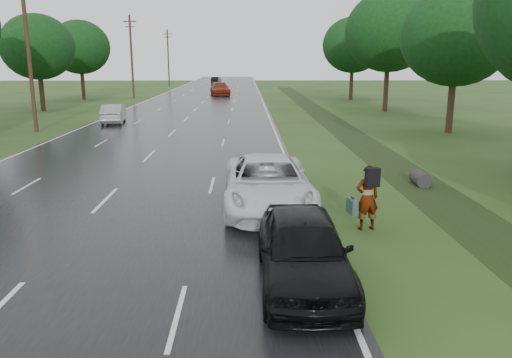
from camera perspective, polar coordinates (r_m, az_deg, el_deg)
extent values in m
cube|color=black|center=(53.89, -6.37, 8.42)|extent=(14.00, 180.00, 0.04)
cube|color=silver|center=(53.71, 0.90, 8.51)|extent=(0.12, 180.00, 0.01)
cube|color=silver|center=(54.90, -13.48, 8.25)|extent=(0.12, 180.00, 0.01)
cube|color=silver|center=(53.89, -6.37, 8.44)|extent=(0.12, 180.00, 0.01)
cube|color=black|center=(29.63, 11.92, 4.07)|extent=(2.20, 120.00, 0.01)
cylinder|color=#2D2D2D|center=(20.15, 18.26, 0.04)|extent=(0.56, 1.00, 0.56)
cylinder|color=#3A2717|center=(36.28, -24.54, 12.78)|extent=(0.26, 0.26, 10.00)
cylinder|color=#3A2717|center=(65.00, -14.03, 13.36)|extent=(0.26, 0.26, 10.00)
cube|color=#3A2717|center=(65.15, -14.24, 17.05)|extent=(1.60, 0.12, 0.12)
cube|color=#3A2717|center=(65.12, -14.21, 16.52)|extent=(1.20, 0.10, 0.10)
cylinder|color=#3A2717|center=(94.52, -10.00, 13.46)|extent=(0.26, 0.26, 10.00)
cube|color=#3A2717|center=(94.62, -10.10, 16.00)|extent=(1.60, 0.12, 0.12)
cube|color=#3A2717|center=(94.60, -10.09, 15.64)|extent=(1.20, 0.10, 0.10)
cylinder|color=#3A2717|center=(35.25, 21.35, 7.79)|extent=(0.44, 0.44, 3.52)
ellipsoid|color=black|center=(35.16, 21.98, 14.90)|extent=(7.00, 7.00, 6.30)
cylinder|color=#3A2717|center=(48.33, 14.63, 9.95)|extent=(0.44, 0.44, 4.16)
ellipsoid|color=black|center=(48.32, 15.00, 15.96)|extent=(8.00, 8.00, 7.20)
cylinder|color=#3A2717|center=(61.86, 10.84, 10.59)|extent=(0.44, 0.44, 3.68)
ellipsoid|color=black|center=(61.82, 11.03, 14.80)|extent=(7.20, 7.20, 6.48)
cylinder|color=#3A2717|center=(51.22, -23.28, 9.02)|extent=(0.44, 0.44, 3.36)
ellipsoid|color=black|center=(51.15, -23.72, 13.66)|extent=(6.60, 6.60, 5.94)
cylinder|color=#3A2717|center=(64.59, -19.18, 10.14)|extent=(0.44, 0.44, 3.52)
ellipsoid|color=black|center=(64.54, -19.48, 14.02)|extent=(7.00, 7.00, 6.30)
imported|color=#A5998C|center=(14.33, 12.59, -2.11)|extent=(0.74, 0.55, 1.86)
cube|color=black|center=(13.93, 13.17, 0.20)|extent=(0.40, 0.28, 0.52)
cube|color=#344C47|center=(14.33, 10.93, -3.05)|extent=(0.26, 0.54, 0.42)
cube|color=black|center=(14.27, 10.97, -2.10)|extent=(0.08, 0.18, 0.04)
imported|color=silver|center=(15.86, 1.38, -0.52)|extent=(2.85, 5.97, 1.64)
imported|color=black|center=(10.61, 5.45, -7.98)|extent=(1.87, 4.63, 1.58)
imported|color=#96999E|center=(39.31, -15.98, 7.19)|extent=(2.02, 4.43, 1.41)
imported|color=maroon|center=(68.05, -4.13, 10.23)|extent=(3.18, 6.08, 1.68)
imported|color=black|center=(100.40, -4.60, 11.17)|extent=(1.83, 4.26, 1.37)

